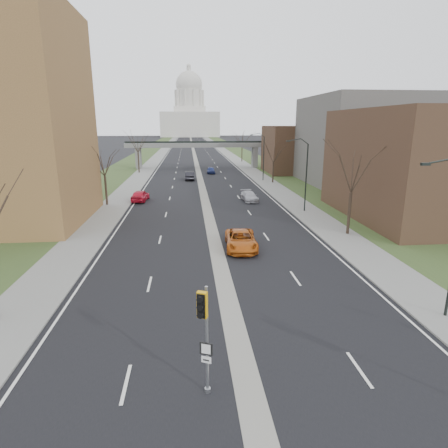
{
  "coord_description": "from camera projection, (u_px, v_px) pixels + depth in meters",
  "views": [
    {
      "loc": [
        -2.21,
        -11.51,
        10.38
      ],
      "look_at": [
        0.06,
        12.43,
        3.95
      ],
      "focal_mm": 30.0,
      "sensor_mm": 36.0,
      "label": 1
    }
  ],
  "objects": [
    {
      "name": "commercial_block_mid",
      "position": [
        363.0,
        141.0,
        64.58
      ],
      "size": [
        18.0,
        22.0,
        15.0
      ],
      "primitive_type": "cube",
      "color": "#5F5D57",
      "rests_on": "ground"
    },
    {
      "name": "grass_verge_left",
      "position": [
        150.0,
        150.0,
        156.55
      ],
      "size": [
        8.0,
        600.0,
        0.1
      ],
      "primitive_type": "cube",
      "color": "#2F431F",
      "rests_on": "ground"
    },
    {
      "name": "streetlight_far",
      "position": [
        260.0,
        143.0,
        68.94
      ],
      "size": [
        2.61,
        0.2,
        8.7
      ],
      "color": "black",
      "rests_on": "sidewalk_right"
    },
    {
      "name": "car_right_mid",
      "position": [
        249.0,
        196.0,
        52.05
      ],
      "size": [
        2.22,
        4.7,
        1.32
      ],
      "primitive_type": "imported",
      "rotation": [
        0.0,
        0.0,
        0.08
      ],
      "color": "#A8A8AF",
      "rests_on": "ground"
    },
    {
      "name": "ground",
      "position": [
        254.0,
        412.0,
        13.96
      ],
      "size": [
        700.0,
        700.0,
        0.0
      ],
      "primitive_type": "plane",
      "color": "black",
      "rests_on": "ground"
    },
    {
      "name": "sidewalk_left",
      "position": [
        165.0,
        149.0,
        157.1
      ],
      "size": [
        4.0,
        600.0,
        0.12
      ],
      "primitive_type": "cube",
      "color": "gray",
      "rests_on": "ground"
    },
    {
      "name": "median_strip",
      "position": [
        193.0,
        149.0,
        158.21
      ],
      "size": [
        1.2,
        600.0,
        0.02
      ],
      "primitive_type": "cube",
      "color": "gray",
      "rests_on": "ground"
    },
    {
      "name": "tree_right_a",
      "position": [
        353.0,
        166.0,
        34.58
      ],
      "size": [
        7.2,
        7.2,
        9.4
      ],
      "color": "#382B21",
      "rests_on": "sidewalk_right"
    },
    {
      "name": "sidewalk_right",
      "position": [
        221.0,
        149.0,
        159.29
      ],
      "size": [
        4.0,
        600.0,
        0.12
      ],
      "primitive_type": "cube",
      "color": "gray",
      "rests_on": "ground"
    },
    {
      "name": "tree_left_c",
      "position": [
        137.0,
        140.0,
        80.19
      ],
      "size": [
        7.65,
        7.65,
        9.99
      ],
      "color": "#382B21",
      "rests_on": "sidewalk_left"
    },
    {
      "name": "tree_left_b",
      "position": [
        103.0,
        158.0,
        47.71
      ],
      "size": [
        6.75,
        6.75,
        8.81
      ],
      "color": "#382B21",
      "rests_on": "sidewalk_left"
    },
    {
      "name": "road_surface",
      "position": [
        193.0,
        149.0,
        158.21
      ],
      "size": [
        20.0,
        600.0,
        0.01
      ],
      "primitive_type": "cube",
      "color": "black",
      "rests_on": "ground"
    },
    {
      "name": "pedestrian_bridge",
      "position": [
        197.0,
        148.0,
        89.64
      ],
      "size": [
        34.0,
        3.0,
        6.45
      ],
      "color": "slate",
      "rests_on": "ground"
    },
    {
      "name": "signal_pole_median",
      "position": [
        204.0,
        324.0,
        13.93
      ],
      "size": [
        0.66,
        0.76,
        4.58
      ],
      "rotation": [
        0.0,
        0.0,
        -0.4
      ],
      "color": "gray",
      "rests_on": "ground"
    },
    {
      "name": "capitol",
      "position": [
        190.0,
        114.0,
        316.88
      ],
      "size": [
        48.0,
        42.0,
        55.75
      ],
      "color": "beige",
      "rests_on": "ground"
    },
    {
      "name": "tree_right_c",
      "position": [
        242.0,
        136.0,
        104.68
      ],
      "size": [
        7.65,
        7.65,
        9.99
      ],
      "color": "#382B21",
      "rests_on": "sidewalk_right"
    },
    {
      "name": "car_right_near",
      "position": [
        241.0,
        240.0,
        32.04
      ],
      "size": [
        2.88,
        5.71,
        1.55
      ],
      "primitive_type": "imported",
      "rotation": [
        0.0,
        0.0,
        -0.06
      ],
      "color": "#B85513",
      "rests_on": "ground"
    },
    {
      "name": "car_left_near",
      "position": [
        140.0,
        196.0,
        51.87
      ],
      "size": [
        2.38,
        4.82,
        1.58
      ],
      "primitive_type": "imported",
      "rotation": [
        0.0,
        0.0,
        3.03
      ],
      "color": "red",
      "rests_on": "ground"
    },
    {
      "name": "commercial_block_near",
      "position": [
        425.0,
        165.0,
        41.52
      ],
      "size": [
        16.0,
        20.0,
        12.0
      ],
      "primitive_type": "cube",
      "color": "#453020",
      "rests_on": "ground"
    },
    {
      "name": "streetlight_mid",
      "position": [
        301.0,
        154.0,
        43.94
      ],
      "size": [
        2.61,
        0.2,
        8.7
      ],
      "color": "black",
      "rests_on": "sidewalk_right"
    },
    {
      "name": "car_left_far",
      "position": [
        190.0,
        176.0,
        71.77
      ],
      "size": [
        1.72,
        4.83,
        1.59
      ],
      "primitive_type": "imported",
      "rotation": [
        0.0,
        0.0,
        3.13
      ],
      "color": "black",
      "rests_on": "ground"
    },
    {
      "name": "car_right_far",
      "position": [
        211.0,
        170.0,
        81.1
      ],
      "size": [
        1.68,
        4.12,
        1.4
      ],
      "primitive_type": "imported",
      "rotation": [
        0.0,
        0.0,
        -0.01
      ],
      "color": "navy",
      "rests_on": "ground"
    },
    {
      "name": "grass_verge_right",
      "position": [
        235.0,
        149.0,
        159.84
      ],
      "size": [
        8.0,
        600.0,
        0.1
      ],
      "primitive_type": "cube",
      "color": "#2F431F",
      "rests_on": "ground"
    },
    {
      "name": "commercial_block_far",
      "position": [
        299.0,
        149.0,
        81.99
      ],
      "size": [
        14.0,
        14.0,
        10.0
      ],
      "primitive_type": "cube",
      "color": "#453020",
      "rests_on": "ground"
    },
    {
      "name": "tree_right_b",
      "position": [
        274.0,
        151.0,
        66.53
      ],
      "size": [
        6.3,
        6.3,
        8.22
      ],
      "color": "#382B21",
      "rests_on": "sidewalk_right"
    }
  ]
}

